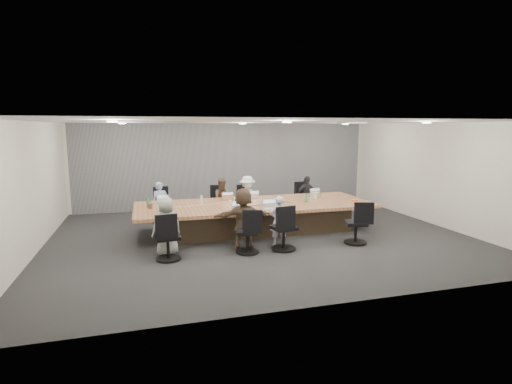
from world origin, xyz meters
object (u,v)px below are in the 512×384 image
object	(u,v)px
conference_table	(255,216)
chair_7	(356,226)
person_4	(166,226)
stapler	(271,204)
chair_0	(160,209)
person_3	(306,196)
chair_1	(221,206)
chair_6	(284,231)
laptop_0	(161,202)
bottle_green_left	(148,203)
bottle_green_right	(307,198)
mug_brown	(150,206)
laptop_2	(252,197)
laptop_4	(165,215)
laptop_3	(314,194)
bottle_clear	(202,200)
person_0	(160,204)
person_5	(243,218)
chair_5	(247,236)
laptop_6	(271,209)
person_6	(279,221)
chair_4	(168,241)
person_1	(223,200)
chair_3	(302,202)
laptop_1	(227,199)
snack_packet	(355,200)
canvas_bag	(316,195)
person_2	(247,198)

from	to	relation	value
conference_table	chair_7	bearing A→B (deg)	-41.18
person_4	stapler	world-z (taller)	person_4
chair_0	person_3	distance (m)	4.33
chair_1	chair_6	xyz separation A→B (m)	(0.74, -3.40, 0.04)
chair_6	laptop_0	distance (m)	3.54
chair_1	bottle_green_left	world-z (taller)	bottle_green_left
bottle_green_right	chair_0	bearing A→B (deg)	151.97
mug_brown	stapler	xyz separation A→B (m)	(2.92, -0.35, -0.03)
laptop_2	laptop_4	size ratio (longest dim) A/B	0.92
bottle_green_right	mug_brown	world-z (taller)	bottle_green_right
laptop_3	chair_6	bearing A→B (deg)	40.55
bottle_clear	person_0	bearing A→B (deg)	132.53
laptop_4	person_0	bearing A→B (deg)	80.64
person_0	person_5	bearing A→B (deg)	-63.68
person_0	person_3	world-z (taller)	person_3
conference_table	chair_5	bearing A→B (deg)	-110.82
laptop_3	laptop_4	size ratio (longest dim) A/B	1.02
laptop_6	person_6	bearing A→B (deg)	-91.44
chair_1	chair_4	distance (m)	3.82
person_1	person_4	distance (m)	3.21
chair_3	person_1	bearing A→B (deg)	-1.21
laptop_1	person_5	world-z (taller)	person_5
chair_5	person_3	xyz separation A→B (m)	(2.64, 3.05, 0.23)
chair_1	person_0	world-z (taller)	person_0
person_1	person_6	world-z (taller)	person_1
person_6	bottle_green_right	size ratio (longest dim) A/B	5.02
mug_brown	conference_table	bearing A→B (deg)	-0.92
snack_packet	chair_4	bearing A→B (deg)	-165.04
person_3	snack_packet	size ratio (longest dim) A/B	7.55
chair_5	snack_packet	distance (m)	3.57
chair_0	person_1	size ratio (longest dim) A/B	0.64
person_1	chair_7	bearing A→B (deg)	-53.94
chair_5	snack_packet	xyz separation A→B (m)	(3.30, 1.33, 0.37)
person_5	chair_5	bearing A→B (deg)	90.79
person_5	mug_brown	size ratio (longest dim) A/B	11.42
chair_4	laptop_4	xyz separation A→B (m)	(0.00, 0.90, 0.35)
laptop_2	person_5	xyz separation A→B (m)	(-0.80, -2.15, -0.06)
canvas_bag	person_2	bearing A→B (deg)	148.88
chair_7	person_1	world-z (taller)	person_1
chair_5	person_2	distance (m)	3.16
laptop_4	laptop_6	size ratio (longest dim) A/B	0.92
chair_3	chair_5	size ratio (longest dim) A/B	0.98
chair_3	chair_6	xyz separation A→B (m)	(-1.82, -3.40, 0.04)
conference_table	chair_7	xyz separation A→B (m)	(1.94, -1.70, 0.01)
conference_table	laptop_1	size ratio (longest dim) A/B	18.66
laptop_2	mug_brown	xyz separation A→B (m)	(-2.75, -0.76, 0.05)
chair_0	person_0	size ratio (longest dim) A/B	0.65
snack_packet	person_6	bearing A→B (deg)	-158.48
laptop_0	person_5	size ratio (longest dim) A/B	0.22
person_6	snack_packet	bearing A→B (deg)	-158.25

